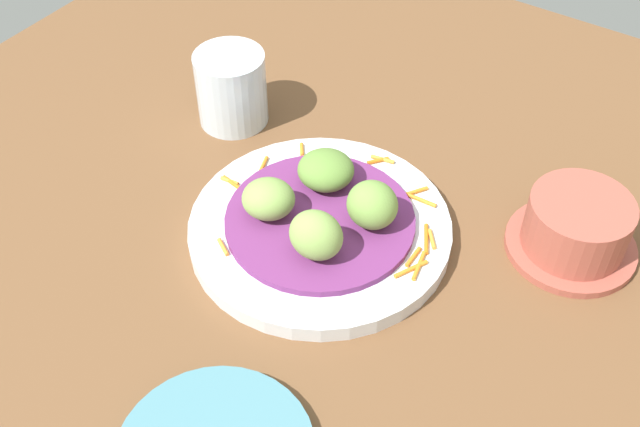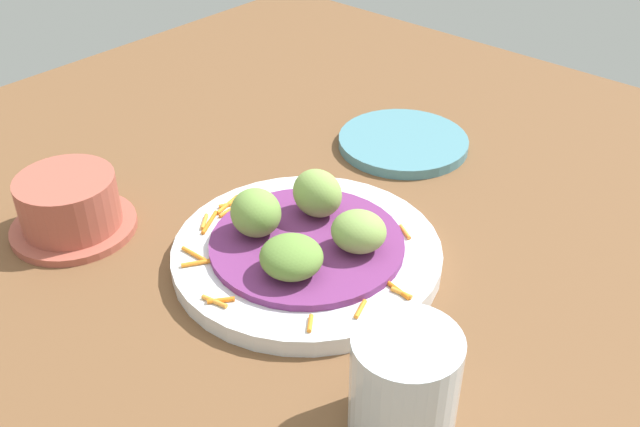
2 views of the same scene
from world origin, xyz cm
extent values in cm
cube|color=brown|center=(0.00, 0.00, 1.00)|extent=(110.00, 110.00, 2.00)
cylinder|color=silver|center=(-3.93, -2.99, 2.85)|extent=(25.19, 25.19, 1.70)
cylinder|color=#702D6B|center=(-3.93, -2.99, 4.06)|extent=(18.13, 18.13, 0.72)
cylinder|color=orange|center=(-3.47, 7.12, 3.90)|extent=(3.31, 1.92, 0.40)
cylinder|color=orange|center=(-14.47, -2.80, 3.90)|extent=(2.06, 1.77, 0.40)
cylinder|color=orange|center=(-4.86, 6.59, 3.90)|extent=(2.55, 0.43, 0.40)
cylinder|color=orange|center=(-3.64, -13.65, 3.90)|extent=(0.59, 2.01, 0.40)
cylinder|color=orange|center=(-14.93, -2.50, 3.90)|extent=(0.87, 2.54, 0.40)
cylinder|color=orange|center=(-4.20, 7.54, 3.90)|extent=(3.48, 1.11, 0.40)
cylinder|color=orange|center=(-11.59, -10.33, 3.90)|extent=(1.71, 1.42, 0.40)
cylinder|color=orange|center=(-12.43, 2.56, 3.90)|extent=(2.68, 1.96, 0.40)
cylinder|color=orange|center=(-7.76, 6.99, 3.90)|extent=(2.08, 1.78, 0.40)
cylinder|color=orange|center=(-7.55, -12.30, 3.90)|extent=(2.19, 1.09, 0.40)
cylinder|color=orange|center=(-11.81, 3.78, 3.90)|extent=(0.53, 3.02, 0.40)
cylinder|color=orange|center=(3.76, -8.62, 3.90)|extent=(1.43, 2.04, 0.40)
cylinder|color=orange|center=(-7.49, 6.54, 3.90)|extent=(3.41, 2.08, 0.40)
cylinder|color=orange|center=(-3.51, -13.01, 3.90)|extent=(0.96, 3.10, 0.40)
ellipsoid|color=#759E47|center=(-6.11, 1.35, 6.67)|extent=(5.70, 5.88, 4.52)
ellipsoid|color=olive|center=(-8.27, -5.17, 6.12)|extent=(7.29, 7.39, 3.40)
ellipsoid|color=#84A851|center=(-1.75, -7.33, 6.32)|extent=(6.34, 6.56, 3.81)
ellipsoid|color=#84A851|center=(0.41, -0.81, 6.77)|extent=(4.43, 5.19, 4.71)
cylinder|color=#A85142|center=(-15.57, 17.82, 2.40)|extent=(12.32, 12.32, 0.80)
cylinder|color=#A85142|center=(-15.57, 17.82, 5.41)|extent=(9.60, 9.60, 5.21)
cylinder|color=silver|center=(-13.61, -20.99, 6.18)|extent=(7.72, 7.72, 8.36)
camera|label=1|loc=(39.35, 25.63, 57.60)|focal=44.10mm
camera|label=2|loc=(-44.00, -40.02, 44.76)|focal=41.19mm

